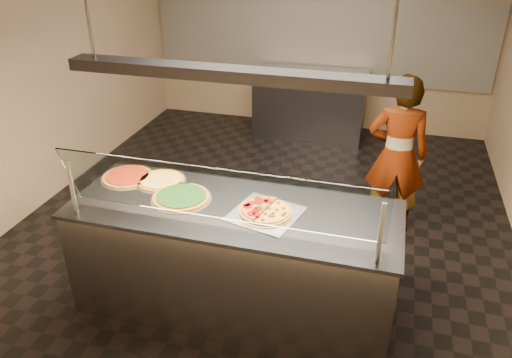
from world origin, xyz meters
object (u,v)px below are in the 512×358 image
(sneeze_guard, at_px, (216,195))
(pizza_cheese, at_px, (161,180))
(serving_counter, at_px, (235,258))
(perforated_tray, at_px, (265,213))
(heat_lamp_housing, at_px, (230,74))
(prep_table, at_px, (310,104))
(half_pizza_sausage, at_px, (278,212))
(pizza_spinach, at_px, (182,197))
(pizza_spatula, at_px, (176,181))
(pizza_tomato, at_px, (128,176))
(half_pizza_pepperoni, at_px, (253,208))
(worker, at_px, (397,156))

(sneeze_guard, relative_size, pizza_cheese, 5.41)
(serving_counter, xyz_separation_m, perforated_tray, (0.25, -0.02, 0.47))
(sneeze_guard, relative_size, heat_lamp_housing, 0.98)
(prep_table, height_order, heat_lamp_housing, heat_lamp_housing)
(half_pizza_sausage, height_order, pizza_spinach, half_pizza_sausage)
(half_pizza_sausage, bearing_deg, pizza_spinach, 176.92)
(pizza_spatula, bearing_deg, perforated_tray, -16.41)
(pizza_cheese, distance_m, prep_table, 3.67)
(perforated_tray, bearing_deg, pizza_spinach, 176.56)
(perforated_tray, bearing_deg, pizza_spatula, 163.59)
(perforated_tray, xyz_separation_m, pizza_tomato, (-1.25, 0.24, 0.01))
(half_pizza_sausage, distance_m, pizza_spinach, 0.77)
(pizza_cheese, bearing_deg, half_pizza_pepperoni, -16.53)
(sneeze_guard, relative_size, pizza_tomato, 5.11)
(sneeze_guard, relative_size, prep_table, 1.42)
(serving_counter, bearing_deg, pizza_tomato, 167.30)
(worker, bearing_deg, heat_lamp_housing, 49.14)
(pizza_tomato, distance_m, prep_table, 3.74)
(pizza_cheese, bearing_deg, pizza_spinach, -38.25)
(pizza_cheese, bearing_deg, half_pizza_sausage, -13.78)
(sneeze_guard, xyz_separation_m, pizza_spatula, (-0.57, 0.57, -0.27))
(perforated_tray, relative_size, half_pizza_sausage, 1.34)
(pizza_tomato, relative_size, heat_lamp_housing, 0.19)
(sneeze_guard, distance_m, perforated_tray, 0.50)
(half_pizza_pepperoni, relative_size, worker, 0.26)
(half_pizza_pepperoni, bearing_deg, sneeze_guard, -115.91)
(pizza_spatula, height_order, heat_lamp_housing, heat_lamp_housing)
(half_pizza_sausage, relative_size, pizza_cheese, 1.02)
(half_pizza_sausage, xyz_separation_m, pizza_spatula, (-0.91, 0.24, 0.00))
(pizza_cheese, height_order, pizza_tomato, same)
(pizza_tomato, relative_size, prep_table, 0.28)
(sneeze_guard, distance_m, pizza_cheese, 0.95)
(half_pizza_pepperoni, relative_size, pizza_tomato, 0.96)
(perforated_tray, xyz_separation_m, worker, (0.91, 1.58, -0.13))
(prep_table, bearing_deg, pizza_spinach, -95.06)
(half_pizza_pepperoni, xyz_separation_m, pizza_spinach, (-0.59, 0.04, -0.02))
(perforated_tray, bearing_deg, worker, 60.10)
(perforated_tray, distance_m, half_pizza_pepperoni, 0.10)
(pizza_tomato, bearing_deg, serving_counter, -12.70)
(pizza_tomato, height_order, prep_table, pizza_tomato)
(prep_table, bearing_deg, pizza_tomato, -104.16)
(serving_counter, xyz_separation_m, pizza_cheese, (-0.70, 0.24, 0.48))
(perforated_tray, relative_size, pizza_spinach, 1.22)
(pizza_cheese, relative_size, heat_lamp_housing, 0.18)
(serving_counter, distance_m, worker, 1.97)
(half_pizza_sausage, xyz_separation_m, pizza_cheese, (-1.05, 0.26, -0.01))
(pizza_tomato, xyz_separation_m, heat_lamp_housing, (1.00, -0.23, 1.01))
(pizza_tomato, bearing_deg, pizza_spinach, -19.56)
(perforated_tray, height_order, pizza_spinach, pizza_spinach)
(pizza_cheese, distance_m, pizza_tomato, 0.30)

